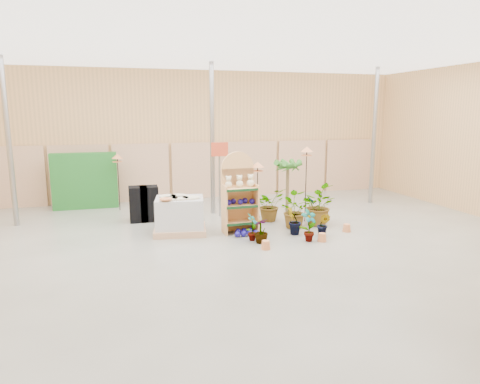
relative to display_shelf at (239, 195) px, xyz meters
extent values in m
cube|color=slate|center=(-0.21, -1.31, -1.00)|extent=(15.00, 12.00, 0.10)
cube|color=white|center=(-0.21, -1.31, 3.60)|extent=(15.00, 12.00, 0.10)
cube|color=tan|center=(-0.21, 4.74, 1.30)|extent=(15.00, 0.10, 4.50)
cylinder|color=gray|center=(-5.71, 2.19, 1.30)|extent=(0.14, 0.14, 4.50)
cylinder|color=gray|center=(5.29, 2.19, 1.30)|extent=(0.14, 0.14, 4.50)
cylinder|color=gray|center=(-0.21, 2.19, 1.30)|extent=(0.14, 0.14, 4.50)
cube|color=tan|center=(-6.21, 4.61, 0.05)|extent=(1.90, 0.06, 2.00)
cube|color=tan|center=(-4.21, 4.61, 0.05)|extent=(1.90, 0.06, 2.00)
cube|color=tan|center=(-2.21, 4.61, 0.05)|extent=(1.90, 0.06, 2.00)
cube|color=tan|center=(-0.21, 4.61, 0.05)|extent=(1.90, 0.06, 2.00)
cube|color=tan|center=(1.79, 4.61, 0.05)|extent=(1.90, 0.06, 2.00)
cube|color=tan|center=(3.79, 4.61, 0.05)|extent=(1.90, 0.06, 2.00)
cube|color=tan|center=(5.79, 4.61, 0.05)|extent=(1.90, 0.06, 2.00)
cube|color=tan|center=(0.00, 0.10, -0.13)|extent=(0.87, 0.11, 1.64)
cylinder|color=tan|center=(0.00, 0.10, 0.69)|extent=(0.87, 0.11, 0.87)
cube|color=tan|center=(0.00, -0.16, -0.66)|extent=(0.85, 0.51, 0.04)
cube|color=#0F3819|center=(0.00, -0.40, -0.66)|extent=(0.83, 0.06, 0.06)
cube|color=tan|center=(0.00, -0.16, -0.22)|extent=(0.85, 0.51, 0.04)
cube|color=#0F3819|center=(0.00, -0.40, -0.22)|extent=(0.83, 0.06, 0.06)
cube|color=tan|center=(0.00, -0.16, 0.21)|extent=(0.85, 0.51, 0.04)
cube|color=#0F3819|center=(0.00, -0.40, 0.21)|extent=(0.83, 0.06, 0.06)
cube|color=tan|center=(-0.41, -0.16, -0.32)|extent=(0.06, 0.48, 1.25)
cube|color=tan|center=(0.41, -0.16, -0.32)|extent=(0.06, 0.48, 1.25)
sphere|color=#F5E6BA|center=(-0.29, -0.10, 0.32)|extent=(0.17, 0.17, 0.17)
sphere|color=#F5E6BA|center=(-0.29, -0.10, 0.46)|extent=(0.14, 0.14, 0.14)
sphere|color=#F5E6BA|center=(0.00, -0.10, 0.32)|extent=(0.18, 0.18, 0.18)
sphere|color=#F5E6BA|center=(0.00, -0.10, 0.47)|extent=(0.14, 0.14, 0.14)
sphere|color=#F5E6BA|center=(0.29, -0.10, 0.33)|extent=(0.19, 0.19, 0.19)
sphere|color=#F5E6BA|center=(0.29, -0.10, 0.48)|extent=(0.14, 0.14, 0.14)
sphere|color=navy|center=(-0.31, -0.17, -0.13)|extent=(0.14, 0.14, 0.14)
sphere|color=navy|center=(-0.15, -0.06, -0.13)|extent=(0.14, 0.14, 0.14)
sphere|color=navy|center=(0.00, -0.17, -0.13)|extent=(0.14, 0.14, 0.14)
sphere|color=navy|center=(0.15, -0.06, -0.13)|extent=(0.14, 0.14, 0.14)
sphere|color=navy|center=(0.31, -0.17, -0.13)|extent=(0.14, 0.14, 0.14)
sphere|color=navy|center=(-0.17, -0.54, -0.87)|extent=(0.15, 0.15, 0.15)
sphere|color=navy|center=(-0.09, -0.30, -0.87)|extent=(0.15, 0.15, 0.15)
sphere|color=navy|center=(-0.01, -0.54, -0.87)|extent=(0.15, 0.15, 0.15)
sphere|color=navy|center=(0.07, -0.30, -0.87)|extent=(0.15, 0.15, 0.15)
sphere|color=navy|center=(0.15, -0.54, -0.87)|extent=(0.15, 0.15, 0.15)
sphere|color=navy|center=(0.23, -0.30, -0.87)|extent=(0.15, 0.15, 0.15)
sphere|color=navy|center=(0.31, -0.54, -0.87)|extent=(0.15, 0.15, 0.15)
cube|color=tan|center=(-1.49, 0.24, -0.87)|extent=(1.45, 1.27, 0.16)
cube|color=silver|center=(-1.49, 0.24, -0.41)|extent=(1.33, 1.15, 0.76)
cylinder|color=beige|center=(-1.76, 0.08, -0.01)|extent=(0.43, 0.43, 0.04)
cylinder|color=beige|center=(-1.49, 0.08, -0.01)|extent=(0.43, 0.43, 0.04)
cylinder|color=beige|center=(-1.22, 0.08, -0.01)|extent=(0.43, 0.43, 0.04)
cylinder|color=beige|center=(-1.76, 0.40, -0.01)|extent=(0.43, 0.43, 0.04)
cylinder|color=beige|center=(-1.49, 0.40, -0.01)|extent=(0.43, 0.43, 0.04)
cube|color=black|center=(-2.16, 1.74, -0.70)|extent=(0.50, 0.50, 0.50)
cube|color=black|center=(-2.16, 1.74, -0.20)|extent=(0.50, 0.50, 0.50)
cube|color=black|center=(-2.46, 1.74, -0.70)|extent=(0.50, 0.50, 0.50)
cube|color=black|center=(-2.46, 1.74, -0.20)|extent=(0.50, 0.50, 0.50)
cube|color=#1C6321|center=(-4.01, 3.89, -0.05)|extent=(2.00, 0.30, 1.80)
cylinder|color=gray|center=(-0.11, 1.69, 0.15)|extent=(0.05, 0.05, 2.20)
cube|color=#B3391F|center=(-0.11, 1.65, 1.05)|extent=(0.50, 0.03, 0.40)
cylinder|color=black|center=(0.55, 0.13, -0.17)|extent=(0.02, 0.02, 1.55)
cylinder|color=#D47B47|center=(0.55, 0.13, 0.60)|extent=(0.30, 0.30, 0.02)
cone|color=#D47B47|center=(0.55, 0.13, 0.77)|extent=(0.34, 0.34, 0.14)
cylinder|color=black|center=(2.08, 0.46, -0.01)|extent=(0.02, 0.02, 1.88)
cylinder|color=#D47B47|center=(2.08, 0.46, 0.94)|extent=(0.30, 0.30, 0.02)
cone|color=#D47B47|center=(2.08, 0.46, 1.11)|extent=(0.34, 0.34, 0.14)
cylinder|color=black|center=(-2.98, 3.35, -0.18)|extent=(0.02, 0.02, 1.54)
cylinder|color=#D47B47|center=(-2.98, 3.35, 0.60)|extent=(0.30, 0.30, 0.02)
cone|color=#D47B47|center=(-2.98, 3.35, 0.77)|extent=(0.34, 0.34, 0.14)
cylinder|color=brown|center=(2.07, 1.78, -0.27)|extent=(0.10, 0.10, 1.36)
imported|color=#2C691F|center=(0.09, -0.90, -0.61)|extent=(0.40, 0.43, 0.67)
imported|color=#2C691F|center=(1.25, -0.70, -0.59)|extent=(0.48, 0.43, 0.71)
imported|color=#2C691F|center=(1.48, -0.07, -0.47)|extent=(0.99, 1.06, 0.96)
imported|color=#2C691F|center=(2.36, 0.67, -0.61)|extent=(0.27, 0.38, 0.68)
imported|color=#2C691F|center=(0.63, 0.49, -0.65)|extent=(0.42, 0.42, 0.60)
imported|color=#2C691F|center=(1.14, 0.83, -0.48)|extent=(1.06, 1.01, 0.93)
imported|color=#2C691F|center=(0.24, -1.13, -0.65)|extent=(0.42, 0.42, 0.59)
imported|color=#2C691F|center=(1.38, -1.32, -0.55)|extent=(0.47, 0.37, 0.79)
imported|color=#2C691F|center=(1.93, -1.01, -0.65)|extent=(0.42, 0.41, 0.59)
imported|color=#2C691F|center=(2.23, 0.06, -0.39)|extent=(1.04, 1.15, 1.11)
camera|label=1|loc=(-2.88, -10.39, 2.12)|focal=32.00mm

